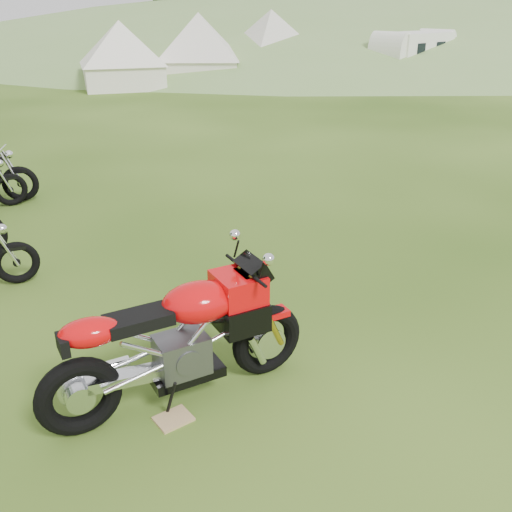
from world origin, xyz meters
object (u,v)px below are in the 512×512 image
object	(u,v)px
tent_left	(121,54)
tent_mid	(199,49)
tent_right	(271,44)
sport_motorcycle	(178,332)
plywood_board	(173,419)
caravan	(413,56)

from	to	relation	value
tent_left	tent_mid	bearing A→B (deg)	11.75
tent_left	tent_right	xyz separation A→B (m)	(6.88, 1.81, 0.10)
sport_motorcycle	tent_right	xyz separation A→B (m)	(9.03, 21.55, 0.71)
sport_motorcycle	tent_right	size ratio (longest dim) A/B	0.70
plywood_board	caravan	xyz separation A→B (m)	(14.38, 18.39, 0.98)
sport_motorcycle	plywood_board	world-z (taller)	sport_motorcycle
plywood_board	tent_right	bearing A→B (deg)	67.21
sport_motorcycle	tent_right	world-z (taller)	tent_right
sport_motorcycle	plywood_board	xyz separation A→B (m)	(-0.13, -0.25, -0.65)
plywood_board	caravan	distance (m)	23.37
sport_motorcycle	tent_mid	xyz separation A→B (m)	(5.41, 20.31, 0.68)
plywood_board	tent_right	xyz separation A→B (m)	(9.16, 21.80, 1.36)
sport_motorcycle	plywood_board	size ratio (longest dim) A/B	7.83
plywood_board	tent_right	world-z (taller)	tent_right
tent_left	caravan	xyz separation A→B (m)	(12.09, -1.59, -0.28)
tent_mid	caravan	size ratio (longest dim) A/B	0.73
plywood_board	tent_left	bearing A→B (deg)	83.48
plywood_board	tent_mid	distance (m)	21.33
tent_left	plywood_board	bearing A→B (deg)	-94.71
sport_motorcycle	caravan	size ratio (longest dim) A/B	0.52
tent_mid	tent_right	distance (m)	3.83
plywood_board	sport_motorcycle	bearing A→B (deg)	62.53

